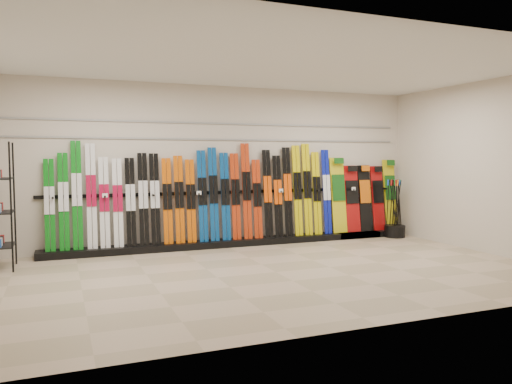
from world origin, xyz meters
name	(u,v)px	position (x,y,z in m)	size (l,w,h in m)	color
floor	(276,272)	(0.00, 0.00, 0.00)	(8.00, 8.00, 0.00)	#9C8A6B
back_wall	(223,166)	(0.00, 2.50, 1.50)	(8.00, 8.00, 0.00)	beige
right_wall	(488,167)	(4.00, 0.00, 1.50)	(5.00, 5.00, 0.00)	beige
ceiling	(277,63)	(0.00, 0.00, 3.00)	(8.00, 8.00, 0.00)	silver
ski_rack_base	(238,242)	(0.22, 2.28, 0.06)	(8.00, 0.40, 0.12)	black
skis	(204,196)	(-0.42, 2.33, 0.94)	(5.38, 0.23, 1.83)	#0D7015
snowboards	(364,197)	(3.06, 2.35, 0.83)	(1.59, 0.24, 1.54)	gold
pole_bin	(395,231)	(3.60, 2.00, 0.12)	(0.42, 0.42, 0.25)	black
ski_poles	(395,208)	(3.60, 1.99, 0.61)	(0.36, 0.25, 1.18)	black
slatwall_rail_0	(223,139)	(0.00, 2.48, 2.00)	(7.60, 0.02, 0.03)	gray
slatwall_rail_1	(223,123)	(0.00, 2.48, 2.30)	(7.60, 0.02, 0.03)	gray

